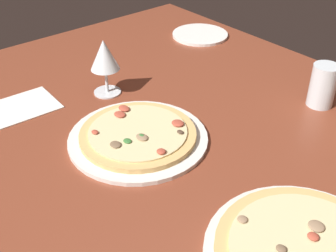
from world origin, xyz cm
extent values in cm
cube|color=brown|center=(0.00, 0.00, 2.00)|extent=(150.00, 110.00, 4.00)
cylinder|color=silver|center=(-6.73, -11.89, 4.50)|extent=(31.35, 31.35, 1.00)
cylinder|color=tan|center=(-6.73, -11.89, 5.60)|extent=(26.17, 26.17, 1.20)
cylinder|color=beige|center=(-6.73, -11.89, 6.40)|extent=(22.07, 22.07, 0.40)
ellipsoid|color=#AD4733|center=(2.89, -13.01, 6.96)|extent=(1.99, 1.91, 0.73)
ellipsoid|color=#AD4733|center=(-2.87, -3.49, 6.98)|extent=(2.97, 2.64, 0.76)
ellipsoid|color=#AD4733|center=(-15.93, -9.12, 6.98)|extent=(3.11, 2.31, 0.76)
ellipsoid|color=#AD4733|center=(-14.47, -11.35, 6.92)|extent=(3.04, 2.47, 0.63)
ellipsoid|color=#387033|center=(-4.77, -16.09, 6.84)|extent=(1.99, 1.65, 0.48)
ellipsoid|color=brown|center=(-5.30, -18.80, 6.87)|extent=(2.65, 2.27, 0.53)
ellipsoid|color=#AD4733|center=(-11.99, -19.68, 6.89)|extent=(1.80, 1.37, 0.59)
ellipsoid|color=#4C3828|center=(-0.22, -5.26, 6.87)|extent=(1.69, 1.25, 0.54)
ellipsoid|color=#387033|center=(-4.17, -12.73, 6.92)|extent=(1.63, 1.19, 0.65)
ellipsoid|color=#937556|center=(-3.84, -12.90, 6.88)|extent=(3.00, 2.30, 0.56)
cylinder|color=tan|center=(37.11, -10.85, 5.60)|extent=(29.71, 29.71, 1.20)
cylinder|color=beige|center=(37.11, -10.85, 6.40)|extent=(25.19, 25.19, 0.40)
ellipsoid|color=#AD4733|center=(36.39, -8.50, 7.00)|extent=(1.95, 1.85, 0.80)
ellipsoid|color=#937556|center=(35.37, -6.12, 6.94)|extent=(2.79, 2.66, 0.69)
ellipsoid|color=#937556|center=(26.38, -14.36, 6.87)|extent=(1.79, 1.78, 0.55)
ellipsoid|color=brown|center=(34.58, -14.43, 6.92)|extent=(1.75, 1.59, 0.65)
cylinder|color=silver|center=(-29.39, -5.19, 4.20)|extent=(7.21, 7.21, 0.40)
cylinder|color=silver|center=(-29.39, -5.19, 7.73)|extent=(0.80, 0.80, 6.65)
cone|color=silver|center=(-29.39, -5.19, 14.99)|extent=(7.53, 7.53, 7.88)
cone|color=maroon|center=(-29.39, -5.19, 12.87)|extent=(3.13, 3.13, 3.64)
cylinder|color=silver|center=(10.37, 32.75, 9.47)|extent=(6.52, 6.52, 10.93)
cylinder|color=silver|center=(10.37, 32.75, 7.56)|extent=(6.00, 6.00, 7.11)
cylinder|color=white|center=(-42.17, 40.89, 4.45)|extent=(18.88, 18.88, 0.90)
cube|color=white|center=(-36.95, -26.48, 4.15)|extent=(14.22, 18.47, 0.30)
camera|label=1|loc=(58.12, -57.47, 60.98)|focal=46.24mm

